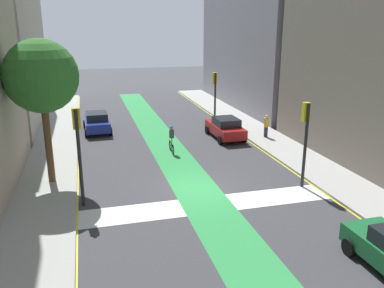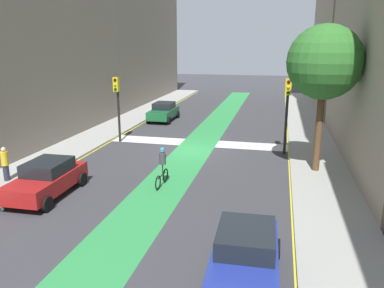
{
  "view_description": "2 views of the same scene",
  "coord_description": "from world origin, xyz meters",
  "px_view_note": "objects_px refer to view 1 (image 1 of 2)",
  "views": [
    {
      "loc": [
        -5.2,
        -18.3,
        8.13
      ],
      "look_at": [
        0.34,
        2.3,
        1.7
      ],
      "focal_mm": 37.25,
      "sensor_mm": 36.0,
      "label": 1
    },
    {
      "loc": [
        -5.2,
        22.57,
        6.58
      ],
      "look_at": [
        -0.69,
        2.94,
        1.24
      ],
      "focal_mm": 35.65,
      "sensor_mm": 36.0,
      "label": 2
    }
  ],
  "objects_px": {
    "traffic_signal_near_right": "(305,129)",
    "street_tree_near": "(41,77)",
    "traffic_signal_far_right": "(215,88)",
    "cyclist_in_lane": "(172,138)",
    "car_red_right_far": "(225,128)",
    "traffic_signal_near_left": "(78,139)",
    "pedestrian_sidewalk_right_a": "(266,126)",
    "car_blue_left_far": "(97,122)"
  },
  "relations": [
    {
      "from": "cyclist_in_lane",
      "to": "street_tree_near",
      "type": "bearing_deg",
      "value": -154.13
    },
    {
      "from": "cyclist_in_lane",
      "to": "street_tree_near",
      "type": "xyz_separation_m",
      "value": [
        -7.27,
        -3.53,
        4.68
      ]
    },
    {
      "from": "traffic_signal_near_right",
      "to": "street_tree_near",
      "type": "relative_size",
      "value": 0.6
    },
    {
      "from": "car_red_right_far",
      "to": "street_tree_near",
      "type": "xyz_separation_m",
      "value": [
        -11.85,
        -5.9,
        4.85
      ]
    },
    {
      "from": "traffic_signal_near_right",
      "to": "cyclist_in_lane",
      "type": "relative_size",
      "value": 2.38
    },
    {
      "from": "traffic_signal_far_right",
      "to": "street_tree_near",
      "type": "relative_size",
      "value": 0.58
    },
    {
      "from": "car_red_right_far",
      "to": "street_tree_near",
      "type": "relative_size",
      "value": 0.57
    },
    {
      "from": "traffic_signal_near_left",
      "to": "cyclist_in_lane",
      "type": "relative_size",
      "value": 2.48
    },
    {
      "from": "traffic_signal_near_right",
      "to": "cyclist_in_lane",
      "type": "distance_m",
      "value": 9.27
    },
    {
      "from": "traffic_signal_near_right",
      "to": "cyclist_in_lane",
      "type": "xyz_separation_m",
      "value": [
        -5.35,
        7.26,
        -2.12
      ]
    },
    {
      "from": "traffic_signal_far_right",
      "to": "street_tree_near",
      "type": "height_order",
      "value": "street_tree_near"
    },
    {
      "from": "traffic_signal_near_right",
      "to": "car_red_right_far",
      "type": "relative_size",
      "value": 1.04
    },
    {
      "from": "traffic_signal_far_right",
      "to": "pedestrian_sidewalk_right_a",
      "type": "height_order",
      "value": "traffic_signal_far_right"
    },
    {
      "from": "traffic_signal_near_right",
      "to": "pedestrian_sidewalk_right_a",
      "type": "bearing_deg",
      "value": 76.67
    },
    {
      "from": "traffic_signal_near_left",
      "to": "street_tree_near",
      "type": "distance_m",
      "value": 4.23
    },
    {
      "from": "traffic_signal_near_right",
      "to": "street_tree_near",
      "type": "bearing_deg",
      "value": 163.52
    },
    {
      "from": "pedestrian_sidewalk_right_a",
      "to": "traffic_signal_far_right",
      "type": "bearing_deg",
      "value": 109.92
    },
    {
      "from": "traffic_signal_far_right",
      "to": "car_red_right_far",
      "type": "distance_m",
      "value": 5.37
    },
    {
      "from": "traffic_signal_far_right",
      "to": "cyclist_in_lane",
      "type": "xyz_separation_m",
      "value": [
        -5.32,
        -7.22,
        -2.03
      ]
    },
    {
      "from": "car_red_right_far",
      "to": "traffic_signal_near_left",
      "type": "bearing_deg",
      "value": -138.87
    },
    {
      "from": "car_red_right_far",
      "to": "pedestrian_sidewalk_right_a",
      "type": "distance_m",
      "value": 2.99
    },
    {
      "from": "traffic_signal_far_right",
      "to": "pedestrian_sidewalk_right_a",
      "type": "xyz_separation_m",
      "value": [
        2.1,
        -5.78,
        -2.0
      ]
    },
    {
      "from": "traffic_signal_far_right",
      "to": "cyclist_in_lane",
      "type": "relative_size",
      "value": 2.31
    },
    {
      "from": "traffic_signal_near_left",
      "to": "cyclist_in_lane",
      "type": "bearing_deg",
      "value": 49.21
    },
    {
      "from": "traffic_signal_far_right",
      "to": "car_blue_left_far",
      "type": "bearing_deg",
      "value": -177.38
    },
    {
      "from": "car_blue_left_far",
      "to": "street_tree_near",
      "type": "bearing_deg",
      "value": -104.89
    },
    {
      "from": "car_red_right_far",
      "to": "car_blue_left_far",
      "type": "relative_size",
      "value": 0.99
    },
    {
      "from": "traffic_signal_near_right",
      "to": "car_red_right_far",
      "type": "height_order",
      "value": "traffic_signal_near_right"
    },
    {
      "from": "cyclist_in_lane",
      "to": "street_tree_near",
      "type": "relative_size",
      "value": 0.25
    },
    {
      "from": "car_red_right_far",
      "to": "pedestrian_sidewalk_right_a",
      "type": "xyz_separation_m",
      "value": [
        2.83,
        -0.93,
        0.19
      ]
    },
    {
      "from": "traffic_signal_far_right",
      "to": "car_blue_left_far",
      "type": "xyz_separation_m",
      "value": [
        -9.85,
        -0.45,
        -2.2
      ]
    },
    {
      "from": "traffic_signal_far_right",
      "to": "car_blue_left_far",
      "type": "relative_size",
      "value": 1.01
    },
    {
      "from": "traffic_signal_far_right",
      "to": "car_red_right_far",
      "type": "height_order",
      "value": "traffic_signal_far_right"
    },
    {
      "from": "car_blue_left_far",
      "to": "traffic_signal_near_left",
      "type": "bearing_deg",
      "value": -94.96
    },
    {
      "from": "cyclist_in_lane",
      "to": "car_blue_left_far",
      "type": "bearing_deg",
      "value": 123.8
    },
    {
      "from": "traffic_signal_near_left",
      "to": "street_tree_near",
      "type": "bearing_deg",
      "value": 117.17
    },
    {
      "from": "car_blue_left_far",
      "to": "pedestrian_sidewalk_right_a",
      "type": "relative_size",
      "value": 2.56
    },
    {
      "from": "traffic_signal_near_left",
      "to": "car_red_right_far",
      "type": "xyz_separation_m",
      "value": [
        10.27,
        8.97,
        -2.41
      ]
    },
    {
      "from": "street_tree_near",
      "to": "car_blue_left_far",
      "type": "bearing_deg",
      "value": 75.11
    },
    {
      "from": "pedestrian_sidewalk_right_a",
      "to": "traffic_signal_near_right",
      "type": "bearing_deg",
      "value": -103.33
    },
    {
      "from": "street_tree_near",
      "to": "car_red_right_far",
      "type": "bearing_deg",
      "value": 26.46
    },
    {
      "from": "traffic_signal_near_left",
      "to": "cyclist_in_lane",
      "type": "xyz_separation_m",
      "value": [
        5.69,
        6.6,
        -2.24
      ]
    }
  ]
}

